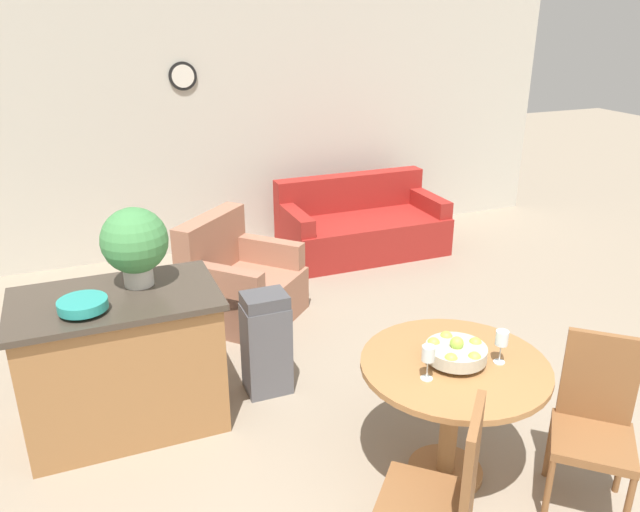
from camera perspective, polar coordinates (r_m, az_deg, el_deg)
wall_back at (r=7.06m, az=-8.16°, el=11.47°), size 8.00×0.09×2.70m
dining_table at (r=3.66m, az=12.02°, el=-11.84°), size 1.05×1.05×0.77m
dining_chair_near_left at (r=3.09m, az=11.21°, el=-20.42°), size 0.59×0.59×0.99m
dining_chair_near_right at (r=3.77m, az=23.83°, el=-13.38°), size 0.59×0.59×0.99m
fruit_bowl at (r=3.54m, az=12.32°, el=-8.54°), size 0.34×0.34×0.16m
wine_glass_left at (r=3.33m, az=9.87°, el=-8.91°), size 0.07×0.07×0.20m
wine_glass_right at (r=3.56m, az=16.28°, el=-7.34°), size 0.07×0.07×0.20m
kitchen_island at (r=4.27m, az=-17.57°, el=-9.16°), size 1.26×0.77×0.93m
teal_bowl at (r=3.88m, az=-20.87°, el=-4.18°), size 0.29×0.29×0.08m
potted_plant at (r=4.07m, az=-16.58°, el=1.18°), size 0.42×0.42×0.51m
trash_bin at (r=4.47m, az=-4.94°, el=-7.98°), size 0.32×0.25×0.76m
couch at (r=7.04m, az=3.75°, el=2.63°), size 1.79×0.93×0.82m
armchair at (r=5.55m, az=-7.37°, el=-2.72°), size 1.20×1.20×0.92m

